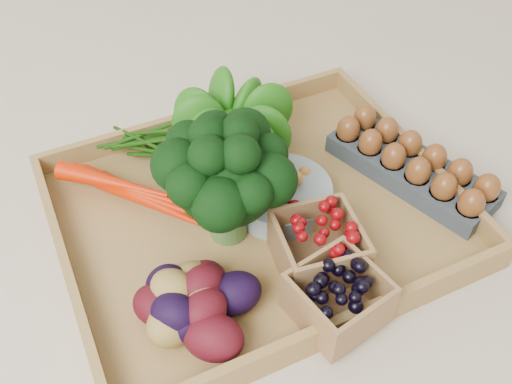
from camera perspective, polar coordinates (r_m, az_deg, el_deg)
name	(u,v)px	position (r m, az deg, el deg)	size (l,w,h in m)	color
ground	(256,220)	(0.84, 0.00, -2.83)	(4.00, 4.00, 0.00)	beige
tray	(256,217)	(0.83, 0.00, -2.49)	(0.55, 0.45, 0.01)	#A37E44
carrots	(126,190)	(0.85, -12.84, 0.19)	(0.19, 0.14, 0.05)	red
lettuce	(230,120)	(0.88, -2.57, 7.23)	(0.13, 0.13, 0.13)	#1A5B0E
broccoli	(227,199)	(0.76, -2.93, -0.67)	(0.18, 0.18, 0.14)	black
cherry_bowl	(282,196)	(0.83, 2.64, -0.41)	(0.14, 0.14, 0.04)	#8C9EA5
egg_carton	(410,170)	(0.90, 15.19, 2.12)	(0.09, 0.26, 0.03)	#374046
potatoes	(188,298)	(0.69, -6.79, -10.46)	(0.16, 0.16, 0.09)	#3B0911
punnet_blackberry	(338,297)	(0.71, 8.17, -10.40)	(0.10, 0.10, 0.07)	black
punnet_raspberry	(318,247)	(0.75, 6.22, -5.50)	(0.11, 0.11, 0.07)	#680408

